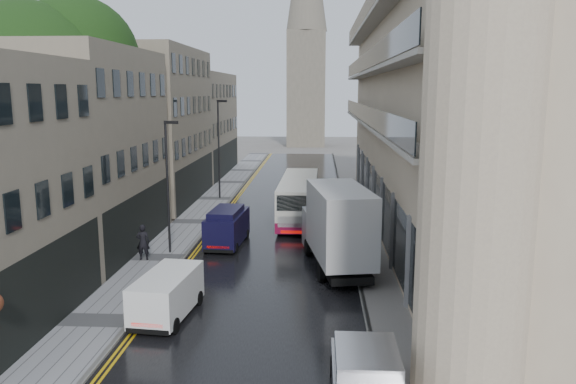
# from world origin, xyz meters

# --- Properties ---
(road) EXTENTS (9.00, 85.00, 0.02)m
(road) POSITION_xyz_m (0.00, 27.50, 0.01)
(road) COLOR black
(road) RESTS_ON ground
(left_sidewalk) EXTENTS (2.70, 85.00, 0.12)m
(left_sidewalk) POSITION_xyz_m (-5.85, 27.50, 0.06)
(left_sidewalk) COLOR gray
(left_sidewalk) RESTS_ON ground
(right_sidewalk) EXTENTS (1.80, 85.00, 0.12)m
(right_sidewalk) POSITION_xyz_m (5.40, 27.50, 0.06)
(right_sidewalk) COLOR slate
(right_sidewalk) RESTS_ON ground
(old_shop_row) EXTENTS (4.50, 56.00, 12.00)m
(old_shop_row) POSITION_xyz_m (-9.45, 30.00, 6.00)
(old_shop_row) COLOR gray
(old_shop_row) RESTS_ON ground
(modern_block) EXTENTS (8.00, 40.00, 14.00)m
(modern_block) POSITION_xyz_m (10.30, 26.00, 7.00)
(modern_block) COLOR beige
(modern_block) RESTS_ON ground
(church_spire) EXTENTS (6.40, 6.40, 40.00)m
(church_spire) POSITION_xyz_m (0.50, 82.00, 20.00)
(church_spire) COLOR gray
(church_spire) RESTS_ON ground
(tree_near) EXTENTS (10.56, 10.56, 13.89)m
(tree_near) POSITION_xyz_m (-12.50, 20.00, 6.95)
(tree_near) COLOR black
(tree_near) RESTS_ON ground
(tree_far) EXTENTS (9.24, 9.24, 12.46)m
(tree_far) POSITION_xyz_m (-12.20, 33.00, 6.23)
(tree_far) COLOR black
(tree_far) RESTS_ON ground
(cream_bus) EXTENTS (2.54, 10.56, 2.87)m
(cream_bus) POSITION_xyz_m (0.12, 26.07, 1.46)
(cream_bus) COLOR silver
(cream_bus) RESTS_ON road
(white_lorry) EXTENTS (3.76, 8.39, 4.25)m
(white_lorry) POSITION_xyz_m (2.76, 16.16, 2.14)
(white_lorry) COLOR silver
(white_lorry) RESTS_ON road
(white_van) EXTENTS (2.14, 4.18, 1.82)m
(white_van) POSITION_xyz_m (-4.22, 10.27, 0.93)
(white_van) COLOR white
(white_van) RESTS_ON road
(navy_van) EXTENTS (2.08, 4.55, 2.27)m
(navy_van) POSITION_xyz_m (-3.55, 20.68, 1.15)
(navy_van) COLOR black
(navy_van) RESTS_ON road
(pedestrian) EXTENTS (0.72, 0.50, 1.89)m
(pedestrian) POSITION_xyz_m (-6.48, 18.72, 1.06)
(pedestrian) COLOR black
(pedestrian) RESTS_ON left_sidewalk
(lamp_post_near) EXTENTS (0.82, 0.40, 7.12)m
(lamp_post_near) POSITION_xyz_m (-5.47, 20.15, 3.68)
(lamp_post_near) COLOR black
(lamp_post_near) RESTS_ON left_sidewalk
(lamp_post_far) EXTENTS (0.90, 0.53, 7.94)m
(lamp_post_far) POSITION_xyz_m (-5.53, 36.06, 4.09)
(lamp_post_far) COLOR black
(lamp_post_far) RESTS_ON left_sidewalk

